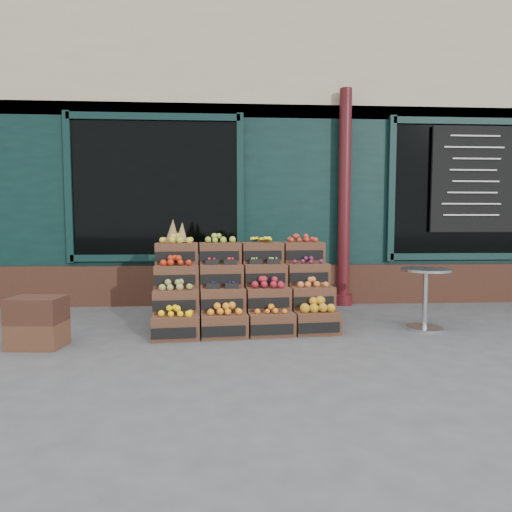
{
  "coord_description": "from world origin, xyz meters",
  "views": [
    {
      "loc": [
        -0.49,
        -4.28,
        1.23
      ],
      "look_at": [
        -0.2,
        0.7,
        0.85
      ],
      "focal_mm": 30.0,
      "sensor_mm": 36.0,
      "label": 1
    }
  ],
  "objects": [
    {
      "name": "shopkeeper",
      "position": [
        -1.45,
        2.82,
        0.94
      ],
      "size": [
        0.81,
        0.68,
        1.88
      ],
      "primitive_type": "imported",
      "rotation": [
        0.0,
        0.0,
        2.74
      ],
      "color": "#1F6D2F",
      "rests_on": "ground"
    },
    {
      "name": "crate_display",
      "position": [
        -0.36,
        0.76,
        0.4
      ],
      "size": [
        2.13,
        1.18,
        1.29
      ],
      "rotation": [
        0.0,
        0.0,
        0.09
      ],
      "color": "#4D2D1E",
      "rests_on": "ground"
    },
    {
      "name": "shop_facade",
      "position": [
        0.0,
        5.11,
        2.4
      ],
      "size": [
        12.0,
        6.24,
        4.8
      ],
      "color": "black",
      "rests_on": "ground"
    },
    {
      "name": "spare_crates",
      "position": [
        -2.42,
        0.02,
        0.25
      ],
      "size": [
        0.54,
        0.4,
        0.5
      ],
      "rotation": [
        0.0,
        0.0,
        -0.1
      ],
      "color": "#4D2D1E",
      "rests_on": "ground"
    },
    {
      "name": "bistro_table",
      "position": [
        1.75,
        0.5,
        0.44
      ],
      "size": [
        0.57,
        0.57,
        0.71
      ],
      "rotation": [
        0.0,
        0.0,
        0.24
      ],
      "color": "silver",
      "rests_on": "ground"
    },
    {
      "name": "ground",
      "position": [
        0.0,
        0.0,
        0.0
      ],
      "size": [
        60.0,
        60.0,
        0.0
      ],
      "primitive_type": "plane",
      "color": "#48484B",
      "rests_on": "ground"
    }
  ]
}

